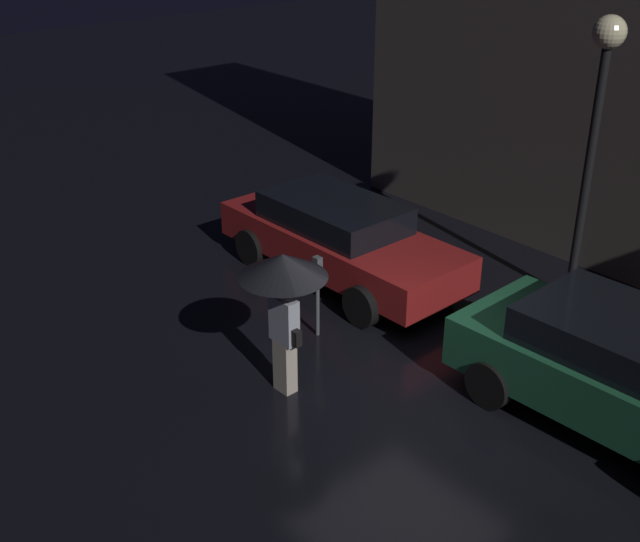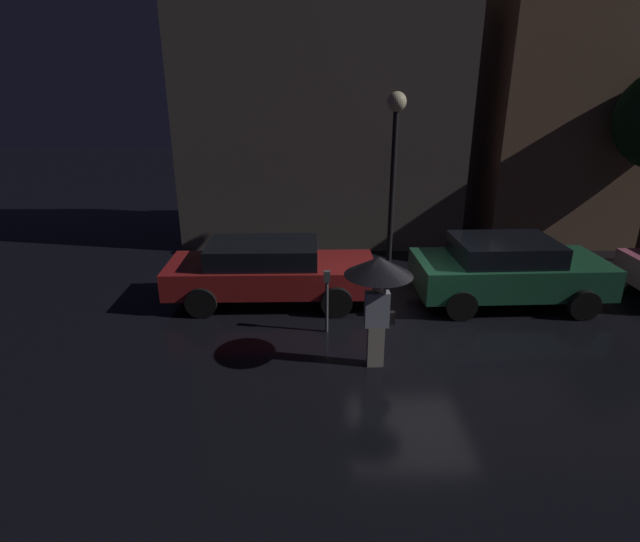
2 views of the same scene
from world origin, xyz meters
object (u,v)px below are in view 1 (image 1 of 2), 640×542
(parked_car_red, at_px, (339,237))
(parked_car_green, at_px, (621,370))
(pedestrian_with_umbrella, at_px, (283,280))
(parking_meter, at_px, (317,287))
(street_lamp_near, at_px, (600,97))

(parked_car_red, xyz_separation_m, parked_car_green, (5.26, -0.10, 0.04))
(pedestrian_with_umbrella, bearing_deg, parked_car_red, -55.21)
(pedestrian_with_umbrella, height_order, parking_meter, pedestrian_with_umbrella)
(street_lamp_near, bearing_deg, parked_car_green, -47.09)
(parked_car_red, xyz_separation_m, street_lamp_near, (3.00, 2.33, 2.55))
(parking_meter, bearing_deg, street_lamp_near, 65.52)
(pedestrian_with_umbrella, distance_m, street_lamp_near, 5.46)
(parked_car_red, distance_m, pedestrian_with_umbrella, 3.57)
(parked_car_red, distance_m, parked_car_green, 5.26)
(parked_car_red, bearing_deg, street_lamp_near, 37.05)
(parked_car_green, distance_m, pedestrian_with_umbrella, 4.27)
(parked_car_red, relative_size, pedestrian_with_umbrella, 2.30)
(parking_meter, bearing_deg, parked_car_red, 128.90)
(pedestrian_with_umbrella, xyz_separation_m, parking_meter, (-0.81, 1.25, -0.84))
(parking_meter, relative_size, street_lamp_near, 0.29)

